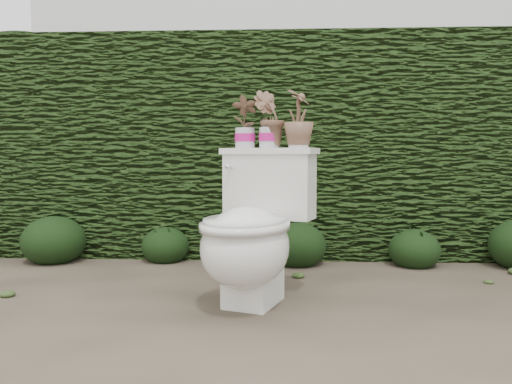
{
  "coord_description": "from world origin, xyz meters",
  "views": [
    {
      "loc": [
        -0.07,
        -2.36,
        0.73
      ],
      "look_at": [
        -0.2,
        0.19,
        0.55
      ],
      "focal_mm": 35.0,
      "sensor_mm": 36.0,
      "label": 1
    }
  ],
  "objects_px": {
    "potted_plant_center": "(269,120)",
    "potted_plant_right": "(299,120)",
    "toilet": "(252,234)",
    "potted_plant_left": "(245,124)"
  },
  "relations": [
    {
      "from": "potted_plant_center",
      "to": "potted_plant_right",
      "type": "distance_m",
      "value": 0.16
    },
    {
      "from": "toilet",
      "to": "potted_plant_right",
      "type": "xyz_separation_m",
      "value": [
        0.23,
        0.17,
        0.56
      ]
    },
    {
      "from": "potted_plant_left",
      "to": "potted_plant_right",
      "type": "height_order",
      "value": "potted_plant_right"
    },
    {
      "from": "potted_plant_left",
      "to": "potted_plant_right",
      "type": "distance_m",
      "value": 0.3
    },
    {
      "from": "potted_plant_right",
      "to": "potted_plant_left",
      "type": "bearing_deg",
      "value": 83.02
    },
    {
      "from": "potted_plant_center",
      "to": "toilet",
      "type": "bearing_deg",
      "value": 73.1
    },
    {
      "from": "potted_plant_center",
      "to": "potted_plant_right",
      "type": "relative_size",
      "value": 1.02
    },
    {
      "from": "potted_plant_left",
      "to": "potted_plant_right",
      "type": "relative_size",
      "value": 0.93
    },
    {
      "from": "potted_plant_left",
      "to": "potted_plant_center",
      "type": "distance_m",
      "value": 0.14
    },
    {
      "from": "potted_plant_left",
      "to": "potted_plant_center",
      "type": "height_order",
      "value": "potted_plant_center"
    }
  ]
}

